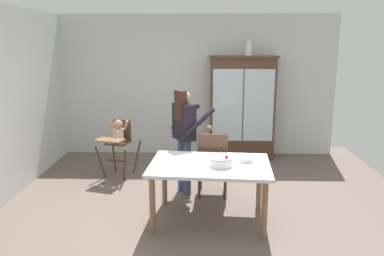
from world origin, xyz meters
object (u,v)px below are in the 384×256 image
china_cabinet (242,107)px  high_chair_with_toddler (118,138)px  ceramic_vase (249,49)px  dining_table (210,171)px  birthday_cake (221,162)px  serving_bowl (246,159)px  adult_person (185,129)px  dining_chair_far_side (213,160)px

china_cabinet → high_chair_with_toddler: bearing=-152.4°
ceramic_vase → dining_table: 3.14m
birthday_cake → serving_bowl: (0.32, 0.19, -0.03)m
ceramic_vase → serving_bowl: size_ratio=1.50×
adult_person → serving_bowl: adult_person is taller
high_chair_with_toddler → adult_person: 1.36m
high_chair_with_toddler → serving_bowl: high_chair_with_toddler is taller
ceramic_vase → high_chair_with_toddler: ceramic_vase is taller
adult_person → serving_bowl: size_ratio=8.50×
dining_table → birthday_cake: birthday_cake is taller
high_chair_with_toddler → birthday_cake: 2.33m
ceramic_vase → serving_bowl: bearing=-96.5°
china_cabinet → dining_chair_far_side: 2.11m
china_cabinet → dining_chair_far_side: size_ratio=2.02×
china_cabinet → high_chair_with_toddler: china_cabinet is taller
high_chair_with_toddler → birthday_cake: bearing=-29.9°
dining_table → dining_chair_far_side: bearing=85.7°
china_cabinet → adult_person: 2.07m
ceramic_vase → serving_bowl: ceramic_vase is taller
china_cabinet → birthday_cake: (-0.52, -2.79, -0.18)m
ceramic_vase → adult_person: bearing=-121.1°
adult_person → dining_chair_far_side: (0.41, -0.16, -0.41)m
china_cabinet → birthday_cake: 2.85m
ceramic_vase → dining_chair_far_side: 2.58m
dining_table → serving_bowl: bearing=12.1°
china_cabinet → serving_bowl: bearing=-94.5°
adult_person → dining_table: (0.35, -0.89, -0.32)m
dining_table → serving_bowl: serving_bowl is taller
birthday_cake → serving_bowl: birthday_cake is taller
birthday_cake → serving_bowl: bearing=30.5°
ceramic_vase → dining_table: ceramic_vase is taller
ceramic_vase → dining_chair_far_side: ceramic_vase is taller
adult_person → birthday_cake: size_ratio=5.47×
china_cabinet → birthday_cake: china_cabinet is taller
ceramic_vase → high_chair_with_toddler: 2.85m
high_chair_with_toddler → dining_table: 2.17m
serving_bowl → adult_person: bearing=135.2°
china_cabinet → birthday_cake: size_ratio=6.92×
birthday_cake → dining_chair_far_side: (-0.08, 0.81, -0.24)m
china_cabinet → ceramic_vase: size_ratio=7.18×
adult_person → birthday_cake: adult_person is taller
ceramic_vase → dining_chair_far_side: size_ratio=0.28×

